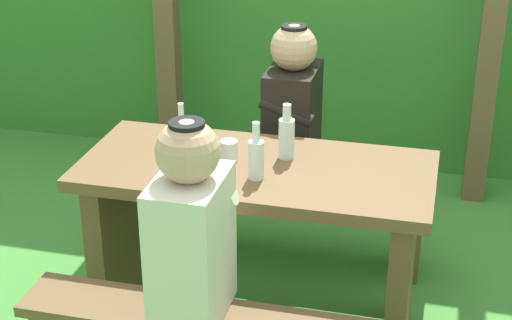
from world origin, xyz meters
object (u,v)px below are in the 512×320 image
at_px(person_white_shirt, 191,229).
at_px(bench_far, 286,197).
at_px(picnic_table, 256,220).
at_px(drinking_glass, 229,151).
at_px(bottle_left, 287,136).
at_px(bottle_right, 182,135).
at_px(bottle_center, 256,157).
at_px(person_black_coat, 292,108).
at_px(cell_phone, 194,171).

bearing_deg(person_white_shirt, bench_far, 86.51).
xyz_separation_m(picnic_table, drinking_glass, (-0.11, 0.01, 0.29)).
bearing_deg(bottle_left, bottle_right, -170.84).
xyz_separation_m(person_white_shirt, bottle_center, (0.10, 0.48, 0.06)).
relative_size(person_black_coat, bottle_center, 3.14).
bearing_deg(bottle_right, person_white_shirt, -68.85).
bearing_deg(drinking_glass, cell_phone, -129.46).
height_order(bottle_left, bottle_right, bottle_left).
relative_size(bottle_right, cell_phone, 1.57).
height_order(person_white_shirt, bottle_right, person_white_shirt).
relative_size(drinking_glass, bottle_left, 0.39).
xyz_separation_m(person_black_coat, cell_phone, (-0.24, -0.71, -0.02)).
xyz_separation_m(drinking_glass, cell_phone, (-0.11, -0.13, -0.04)).
height_order(bottle_left, bottle_center, bottle_center).
relative_size(person_black_coat, bottle_right, 3.27).
bearing_deg(drinking_glass, person_white_shirt, -86.20).
height_order(drinking_glass, bottle_right, bottle_right).
height_order(bottle_left, cell_phone, bottle_left).
relative_size(person_black_coat, cell_phone, 5.14).
height_order(picnic_table, cell_phone, cell_phone).
relative_size(person_white_shirt, cell_phone, 5.14).
height_order(bottle_center, cell_phone, bottle_center).
bearing_deg(picnic_table, bottle_left, 45.23).
bearing_deg(bottle_right, cell_phone, -57.23).
height_order(person_white_shirt, cell_phone, person_white_shirt).
bearing_deg(bench_far, bottle_center, -87.70).
bearing_deg(bench_far, bottle_right, -119.25).
bearing_deg(bottle_center, bottle_left, 71.69).
distance_m(bottle_center, cell_phone, 0.26).
bearing_deg(cell_phone, drinking_glass, 78.34).
xyz_separation_m(person_black_coat, drinking_glass, (-0.14, -0.59, 0.02)).
relative_size(person_black_coat, bottle_left, 3.15).
height_order(bench_far, bottle_left, bottle_left).
xyz_separation_m(bottle_center, cell_phone, (-0.25, -0.00, -0.08)).
bearing_deg(bottle_left, picnic_table, -134.77).
relative_size(bottle_right, bottle_center, 0.96).
height_order(bench_far, drinking_glass, drinking_glass).
relative_size(bottle_left, bottle_right, 1.04).
height_order(bench_far, bottle_center, bottle_center).
distance_m(person_white_shirt, person_black_coat, 1.20).
distance_m(person_white_shirt, bottle_center, 0.50).
bearing_deg(bottle_left, person_white_shirt, -103.96).
bearing_deg(cell_phone, bottle_left, 62.26).
relative_size(picnic_table, bottle_left, 6.13).
bearing_deg(bottle_right, bench_far, 60.75).
height_order(person_white_shirt, drinking_glass, person_white_shirt).
bearing_deg(bottle_center, bench_far, 92.30).
xyz_separation_m(picnic_table, bottle_right, (-0.32, 0.03, 0.33)).
bearing_deg(person_black_coat, drinking_glass, -103.12).
bearing_deg(bench_far, person_white_shirt, -93.49).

